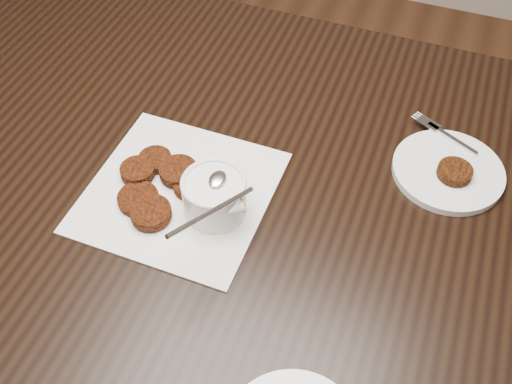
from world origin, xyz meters
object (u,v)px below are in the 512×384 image
Objects in this scene: table at (252,284)px; napkin at (180,192)px; plate_with_patty at (449,168)px; sauce_ramekin at (213,182)px.

table is 0.40m from napkin.
plate_with_patty reaches higher than napkin.
napkin is 2.13× the size of sauce_ramekin.
napkin is at bearing -154.05° from plate_with_patty.
table is at bearing 76.79° from sauce_ramekin.
napkin is at bearing 168.06° from sauce_ramekin.
sauce_ramekin is at bearing -147.60° from plate_with_patty.
sauce_ramekin reaches higher than napkin.
table is at bearing -159.74° from plate_with_patty.
plate_with_patty reaches higher than table.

